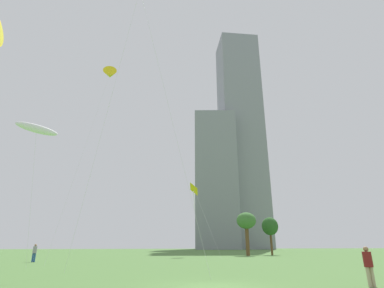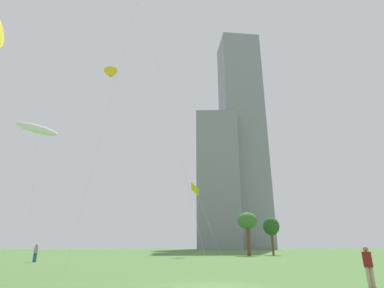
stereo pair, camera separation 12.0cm
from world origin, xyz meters
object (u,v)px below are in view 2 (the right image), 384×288
park_tree_0 (247,222)px  person_standing_1 (368,263)px  distant_highrise_0 (242,135)px  distant_highrise_1 (217,180)px  kite_flying_6 (37,129)px  kite_flying_2 (111,74)px  park_tree_1 (271,227)px  kite_flying_0 (195,191)px  person_standing_2 (36,252)px

park_tree_0 → person_standing_1: bearing=-104.6°
distant_highrise_0 → distant_highrise_1: 27.75m
kite_flying_6 → park_tree_0: (28.87, 26.45, -5.18)m
person_standing_1 → kite_flying_2: bearing=130.5°
park_tree_1 → distant_highrise_1: 79.19m
kite_flying_6 → distant_highrise_0: 128.00m
kite_flying_0 → park_tree_1: (15.32, 2.65, -5.82)m
park_tree_0 → kite_flying_2: bearing=-156.9°
person_standing_2 → kite_flying_2: bearing=17.7°
kite_flying_0 → distant_highrise_1: bearing=70.7°
kite_flying_6 → person_standing_2: bearing=98.4°
kite_flying_0 → park_tree_0: 10.96m
person_standing_2 → kite_flying_2: (5.64, 3.44, 25.31)m
person_standing_2 → kite_flying_6: (1.82, -12.34, 9.84)m
kite_flying_0 → distant_highrise_1: size_ratio=0.20×
kite_flying_2 → park_tree_1: kite_flying_2 is taller
kite_flying_6 → park_tree_1: 45.29m
person_standing_1 → distant_highrise_1: distant_highrise_1 is taller
kite_flying_2 → distant_highrise_1: distant_highrise_1 is taller
park_tree_1 → person_standing_1: bearing=-111.0°
kite_flying_0 → park_tree_1: 16.60m
person_standing_1 → park_tree_1: park_tree_1 is taller
distant_highrise_0 → park_tree_0: bearing=-106.3°
park_tree_0 → distant_highrise_1: distant_highrise_1 is taller
person_standing_2 → park_tree_1: bearing=10.6°
person_standing_2 → park_tree_1: (36.34, 16.39, 3.99)m
person_standing_1 → park_tree_1: (15.86, 41.39, 4.09)m
park_tree_1 → distant_highrise_0: (25.94, 75.64, 48.68)m
person_standing_1 → kite_flying_2: size_ratio=0.06×
person_standing_1 → distant_highrise_0: 135.02m
person_standing_1 → person_standing_2: bearing=142.3°
person_standing_1 → kite_flying_6: kite_flying_6 is taller
person_standing_1 → kite_flying_6: 24.65m
park_tree_1 → distant_highrise_1: distant_highrise_1 is taller
kite_flying_6 → distant_highrise_1: distant_highrise_1 is taller
kite_flying_0 → kite_flying_6: size_ratio=1.05×
park_tree_0 → park_tree_1: size_ratio=1.08×
kite_flying_6 → park_tree_0: kite_flying_6 is taller
kite_flying_0 → park_tree_0: (9.66, 0.37, -5.16)m
person_standing_1 → distant_highrise_0: distant_highrise_0 is taller
person_standing_2 → park_tree_0: size_ratio=0.25×
person_standing_1 → park_tree_0: (10.20, 39.12, 4.75)m
kite_flying_6 → distant_highrise_1: 114.45m
park_tree_0 → distant_highrise_0: 96.83m
park_tree_1 → distant_highrise_0: distant_highrise_0 is taller
kite_flying_2 → distant_highrise_1: 96.99m
kite_flying_0 → kite_flying_2: bearing=-146.2°
distant_highrise_0 → park_tree_1: bearing=-103.1°
kite_flying_6 → distant_highrise_0: (60.47, 104.37, 42.84)m
kite_flying_0 → person_standing_2: bearing=-146.8°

